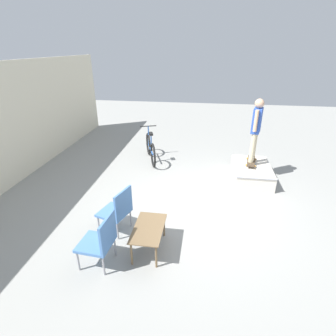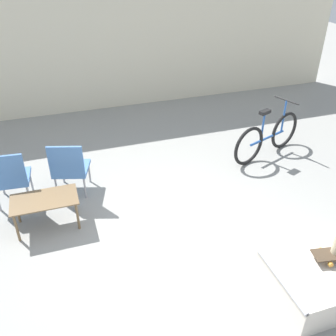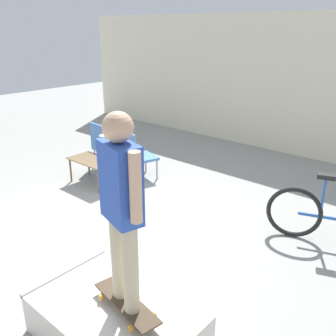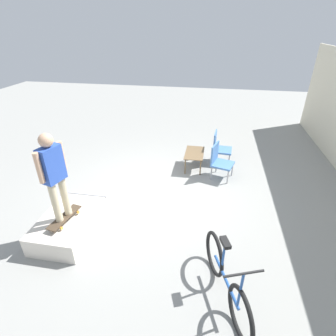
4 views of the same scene
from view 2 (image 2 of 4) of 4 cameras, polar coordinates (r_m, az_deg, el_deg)
ground_plane at (r=5.20m, az=-0.33°, el=-10.90°), size 24.00×24.00×0.00m
house_wall_back at (r=8.78m, az=-10.61°, el=18.08°), size 12.00×0.06×3.00m
skate_ramp_box at (r=4.89m, az=23.78°, el=-14.63°), size 1.50×0.96×0.42m
coffee_table at (r=5.45m, az=-18.27°, el=-5.01°), size 0.90×0.51×0.47m
patio_chair_left at (r=6.01m, az=-22.97°, el=-1.18°), size 0.56×0.56×0.93m
patio_chair_right at (r=5.96m, az=-14.78°, el=0.22°), size 0.65×0.65×0.93m
bicycle at (r=7.13m, az=14.93°, el=4.62°), size 1.66×0.72×1.01m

